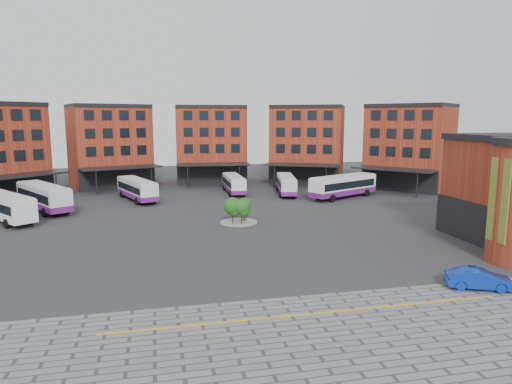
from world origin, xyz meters
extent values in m
plane|color=#28282B|center=(0.00, 0.00, 0.00)|extent=(160.00, 160.00, 0.00)
cube|color=gold|center=(2.00, -14.00, 0.03)|extent=(26.00, 0.15, 0.02)
cube|color=black|center=(-28.20, 33.32, 2.00)|extent=(10.00, 9.07, 4.00)
cube|color=black|center=(-28.07, 33.17, 9.20)|extent=(8.60, 7.77, 8.00)
cube|color=black|center=(-26.63, 31.58, 4.00)|extent=(12.61, 11.97, 0.25)
cylinder|color=black|center=(-22.05, 33.28, 2.00)|extent=(0.20, 0.20, 4.00)
cube|color=#973420|center=(-15.30, 46.44, 7.00)|extent=(15.55, 13.69, 14.00)
cube|color=black|center=(-13.72, 41.85, 2.00)|extent=(12.45, 4.71, 4.00)
cube|color=black|center=(-15.30, 46.44, 14.30)|extent=(15.65, 13.97, 0.60)
cube|color=black|center=(-13.66, 41.66, 9.20)|extent=(10.87, 3.87, 8.00)
cube|color=black|center=(-12.96, 39.63, 4.00)|extent=(13.72, 8.39, 0.25)
cylinder|color=black|center=(-16.67, 36.45, 2.00)|extent=(0.20, 0.20, 4.00)
cylinder|color=black|center=(-8.07, 39.41, 2.00)|extent=(0.20, 0.20, 4.00)
cube|color=#973420|center=(3.28, 48.89, 7.00)|extent=(13.67, 10.88, 14.00)
cube|color=black|center=(2.94, 44.05, 2.00)|extent=(13.00, 1.41, 4.00)
cube|color=black|center=(3.28, 48.89, 14.30)|extent=(13.69, 11.18, 0.60)
cube|color=black|center=(2.93, 43.85, 9.20)|extent=(11.42, 0.95, 8.00)
cube|color=black|center=(2.78, 41.70, 4.00)|extent=(13.28, 5.30, 0.25)
cylinder|color=black|center=(-1.89, 40.22, 2.00)|extent=(0.20, 0.20, 4.00)
cylinder|color=black|center=(7.19, 39.59, 2.00)|extent=(0.20, 0.20, 4.00)
cube|color=#973420|center=(21.34, 43.88, 7.00)|extent=(16.12, 14.81, 14.00)
cube|color=black|center=(19.14, 39.56, 2.00)|extent=(11.81, 6.35, 4.00)
cube|color=black|center=(21.34, 43.88, 14.30)|extent=(16.26, 15.08, 0.60)
cube|color=black|center=(19.04, 39.38, 9.20)|extent=(10.26, 5.33, 8.00)
cube|color=black|center=(18.07, 37.46, 4.00)|extent=(13.58, 9.82, 0.25)
cylinder|color=black|center=(13.20, 37.92, 2.00)|extent=(0.20, 0.20, 4.00)
cylinder|color=black|center=(21.31, 33.79, 2.00)|extent=(0.20, 0.20, 4.00)
cube|color=#973420|center=(36.00, 32.21, 7.00)|extent=(16.02, 16.39, 14.00)
cube|color=black|center=(32.29, 29.09, 2.00)|extent=(8.74, 10.28, 4.00)
cube|color=black|center=(36.00, 32.21, 14.30)|extent=(16.25, 16.58, 0.60)
cube|color=black|center=(32.14, 28.96, 9.20)|extent=(7.47, 8.86, 8.00)
cube|color=black|center=(30.49, 27.58, 4.00)|extent=(11.73, 12.79, 0.25)
cylinder|color=black|center=(26.19, 29.91, 2.00)|extent=(0.20, 0.20, 4.00)
cylinder|color=black|center=(32.03, 22.94, 2.00)|extent=(0.20, 0.20, 4.00)
cube|color=black|center=(22.90, -2.00, 2.00)|extent=(0.40, 12.00, 4.00)
cube|color=#D45218|center=(20.10, -8.00, 5.50)|extent=(0.12, 2.20, 7.00)
cylinder|color=gray|center=(2.00, 12.00, 0.06)|extent=(4.40, 4.40, 0.12)
cylinder|color=#332114|center=(1.20, 11.40, 0.76)|extent=(0.14, 0.14, 1.52)
sphere|color=#23561C|center=(1.20, 11.40, 2.13)|extent=(2.08, 2.08, 2.08)
sphere|color=#23561C|center=(1.40, 11.25, 1.67)|extent=(1.46, 1.46, 1.46)
cylinder|color=#332114|center=(2.80, 12.60, 0.71)|extent=(0.14, 0.14, 1.42)
sphere|color=#23561C|center=(2.80, 12.60, 1.98)|extent=(1.71, 1.71, 1.71)
sphere|color=#23561C|center=(3.00, 12.45, 1.56)|extent=(1.20, 1.20, 1.20)
cylinder|color=#332114|center=(2.20, 11.00, 0.73)|extent=(0.14, 0.14, 1.45)
sphere|color=#23561C|center=(2.20, 11.00, 2.04)|extent=(1.82, 1.82, 1.82)
sphere|color=#23561C|center=(2.40, 10.85, 1.60)|extent=(1.28, 1.28, 1.28)
cube|color=white|center=(-25.00, 18.71, 1.90)|extent=(9.13, 11.08, 2.62)
cube|color=black|center=(-25.00, 18.71, 2.09)|extent=(8.62, 10.35, 1.02)
cube|color=silver|center=(-25.00, 18.71, 3.27)|extent=(8.76, 10.63, 0.13)
cylinder|color=black|center=(-26.15, 22.54, 0.54)|extent=(0.89, 1.05, 1.07)
cylinder|color=black|center=(-23.85, 14.88, 0.54)|extent=(0.89, 1.05, 1.07)
cylinder|color=black|center=(-21.69, 16.46, 0.54)|extent=(0.89, 1.05, 1.07)
cube|color=silver|center=(-21.97, 24.48, 2.00)|extent=(8.90, 12.06, 2.77)
cube|color=black|center=(-21.97, 24.48, 2.20)|extent=(8.43, 11.25, 1.07)
cube|color=silver|center=(-21.97, 24.48, 3.44)|extent=(8.54, 11.58, 0.14)
cube|color=black|center=(-25.16, 29.69, 2.26)|extent=(2.11, 1.36, 1.24)
cube|color=#681A76|center=(-21.97, 24.48, 1.02)|extent=(8.96, 12.12, 0.79)
cylinder|color=black|center=(-25.25, 27.13, 0.56)|extent=(0.88, 1.14, 1.13)
cylinder|color=black|center=(-22.84, 28.60, 0.56)|extent=(0.88, 1.14, 1.13)
cylinder|color=black|center=(-21.09, 20.35, 0.56)|extent=(0.88, 1.14, 1.13)
cylinder|color=black|center=(-18.69, 21.83, 0.56)|extent=(0.88, 1.14, 1.13)
cube|color=white|center=(-10.18, 29.95, 1.82)|extent=(6.33, 11.44, 2.51)
cube|color=black|center=(-10.18, 29.95, 2.00)|extent=(6.07, 10.62, 0.97)
cube|color=silver|center=(-10.18, 29.95, 3.12)|extent=(6.07, 10.99, 0.12)
cube|color=black|center=(-12.11, 35.13, 2.05)|extent=(2.08, 0.87, 1.13)
cube|color=#681A76|center=(-10.18, 29.95, 0.92)|extent=(6.38, 11.49, 0.72)
cylinder|color=black|center=(-12.63, 32.88, 0.51)|extent=(0.64, 1.07, 1.02)
cylinder|color=black|center=(-10.23, 33.77, 0.51)|extent=(0.64, 1.07, 1.02)
cylinder|color=black|center=(-10.12, 26.12, 0.51)|extent=(0.64, 1.07, 1.02)
cylinder|color=black|center=(-7.72, 27.02, 0.51)|extent=(0.64, 1.07, 1.02)
cube|color=white|center=(5.10, 33.42, 1.66)|extent=(2.42, 10.32, 2.29)
cube|color=black|center=(5.10, 33.42, 1.83)|extent=(2.48, 9.49, 0.89)
cube|color=silver|center=(5.10, 33.42, 2.86)|extent=(2.33, 9.90, 0.11)
cube|color=black|center=(5.14, 38.47, 1.87)|extent=(1.99, 0.14, 1.03)
cube|color=#681A76|center=(5.10, 33.42, 0.84)|extent=(2.46, 10.36, 0.66)
cylinder|color=black|center=(3.96, 36.72, 0.47)|extent=(0.29, 0.94, 0.94)
cylinder|color=black|center=(6.30, 36.70, 0.47)|extent=(0.29, 0.94, 0.94)
cylinder|color=black|center=(3.90, 30.13, 0.47)|extent=(0.29, 0.94, 0.94)
cylinder|color=black|center=(6.25, 30.11, 0.47)|extent=(0.29, 0.94, 0.94)
cube|color=silver|center=(13.22, 30.52, 1.71)|extent=(4.39, 10.84, 2.36)
cube|color=black|center=(13.22, 30.52, 1.88)|extent=(4.29, 10.02, 0.91)
cube|color=silver|center=(13.22, 30.52, 2.93)|extent=(4.22, 10.41, 0.12)
cube|color=black|center=(14.22, 35.61, 1.92)|extent=(2.03, 0.51, 1.06)
cube|color=#681A76|center=(13.22, 30.52, 0.87)|extent=(4.44, 10.89, 0.67)
cylinder|color=black|center=(12.69, 34.07, 0.48)|extent=(0.47, 1.00, 0.96)
cylinder|color=black|center=(15.05, 33.61, 0.48)|extent=(0.47, 1.00, 0.96)
cylinder|color=black|center=(11.39, 27.43, 0.48)|extent=(0.47, 1.00, 0.96)
cylinder|color=black|center=(13.75, 26.96, 0.48)|extent=(0.47, 1.00, 0.96)
cube|color=white|center=(20.81, 25.21, 2.00)|extent=(12.35, 7.95, 2.75)
cube|color=black|center=(20.81, 25.21, 2.19)|extent=(11.49, 7.57, 1.07)
cube|color=silver|center=(20.81, 25.21, 3.43)|extent=(11.86, 7.63, 0.13)
cube|color=black|center=(26.27, 27.88, 2.25)|extent=(1.16, 2.20, 1.24)
cube|color=#681A76|center=(20.81, 25.21, 1.01)|extent=(12.40, 8.00, 0.79)
cylinder|color=black|center=(23.75, 28.21, 0.56)|extent=(1.16, 0.80, 1.12)
cylinder|color=black|center=(24.98, 25.68, 0.56)|extent=(1.16, 0.80, 1.12)
cylinder|color=black|center=(16.63, 24.74, 0.56)|extent=(1.16, 0.80, 1.12)
cylinder|color=black|center=(17.86, 22.21, 0.56)|extent=(1.16, 0.80, 1.12)
imported|color=#0C2CA0|center=(15.13, -12.48, 0.75)|extent=(4.79, 3.22, 1.49)
camera|label=1|loc=(-7.35, -39.64, 12.18)|focal=32.00mm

